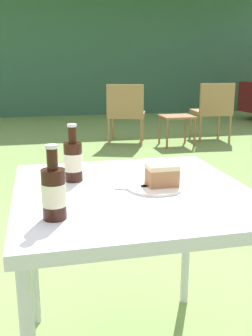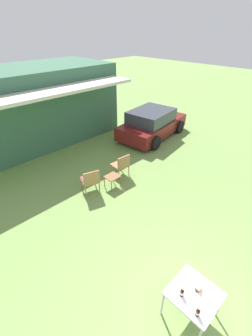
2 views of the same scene
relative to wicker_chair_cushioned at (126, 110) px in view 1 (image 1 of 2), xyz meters
The scene contains 10 objects.
cabin_building 5.29m from the wicker_chair_cushioned, 89.63° to the left, with size 8.58×4.77×3.27m.
wicker_chair_cushioned is the anchor object (origin of this frame).
wicker_chair_plain 1.37m from the wicker_chair_cushioned, ahead, with size 0.57×0.56×0.88m.
garden_side_table 0.76m from the wicker_chair_cushioned, 23.53° to the right, with size 0.46×0.41×0.44m.
patio_table 4.52m from the wicker_chair_cushioned, 102.46° to the right, with size 0.81×0.84×0.75m.
cake_on_plate 4.51m from the wicker_chair_cushioned, 101.25° to the right, with size 0.20×0.20×0.09m.
cola_bottle_near 4.43m from the wicker_chair_cushioned, 105.29° to the right, with size 0.07×0.07×0.21m.
cola_bottle_far 4.80m from the wicker_chair_cushioned, 105.16° to the right, with size 0.07×0.07×0.21m.
fork 4.54m from the wicker_chair_cushioned, 102.16° to the right, with size 0.17×0.07×0.01m.
loose_bottle_cap 4.52m from the wicker_chair_cushioned, 101.92° to the right, with size 0.03×0.03×0.01m.
Camera 1 is at (-0.31, -1.28, 1.19)m, focal length 42.00 mm.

